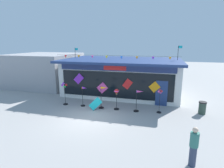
% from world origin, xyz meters
% --- Properties ---
extents(ground_plane, '(80.00, 80.00, 0.00)m').
position_xyz_m(ground_plane, '(0.00, 0.00, 0.00)').
color(ground_plane, '#9E9B99').
extents(kite_shop_building, '(10.83, 6.72, 4.61)m').
position_xyz_m(kite_shop_building, '(0.74, 6.85, 1.69)').
color(kite_shop_building, silver).
rests_on(kite_shop_building, ground_plane).
extents(wind_spinner_far_left, '(0.42, 0.38, 1.83)m').
position_xyz_m(wind_spinner_far_left, '(-2.90, 2.13, 1.18)').
color(wind_spinner_far_left, black).
rests_on(wind_spinner_far_left, ground_plane).
extents(wind_spinner_left, '(0.57, 0.35, 1.56)m').
position_xyz_m(wind_spinner_left, '(-1.30, 2.20, 0.93)').
color(wind_spinner_left, black).
rests_on(wind_spinner_left, ground_plane).
extents(wind_spinner_center_left, '(0.71, 0.39, 1.71)m').
position_xyz_m(wind_spinner_center_left, '(0.28, 2.14, 1.08)').
color(wind_spinner_center_left, black).
rests_on(wind_spinner_center_left, ground_plane).
extents(wind_spinner_center_right, '(0.40, 0.40, 1.57)m').
position_xyz_m(wind_spinner_center_right, '(1.32, 2.18, 1.10)').
color(wind_spinner_center_right, black).
rests_on(wind_spinner_center_right, ground_plane).
extents(wind_spinner_right, '(0.68, 0.38, 1.59)m').
position_xyz_m(wind_spinner_right, '(2.91, 2.16, 0.92)').
color(wind_spinner_right, black).
rests_on(wind_spinner_right, ground_plane).
extents(wind_spinner_far_right, '(0.33, 0.33, 1.74)m').
position_xyz_m(wind_spinner_far_right, '(4.39, 2.31, 1.01)').
color(wind_spinner_far_right, black).
rests_on(wind_spinner_far_right, ground_plane).
extents(person_mid_plaza, '(0.34, 0.34, 1.68)m').
position_xyz_m(person_mid_plaza, '(5.80, -3.22, 0.86)').
color(person_mid_plaza, '#333D56').
rests_on(person_mid_plaza, ground_plane).
extents(trash_bin, '(0.52, 0.52, 0.88)m').
position_xyz_m(trash_bin, '(7.27, 2.90, 0.45)').
color(trash_bin, '#2D4238').
rests_on(trash_bin, ground_plane).
extents(display_kite_on_ground, '(1.01, 0.23, 1.01)m').
position_xyz_m(display_kite_on_ground, '(-0.12, 1.57, 0.50)').
color(display_kite_on_ground, '#19B7BC').
rests_on(display_kite_on_ground, ground_plane).
extents(neighbour_building, '(6.87, 6.76, 3.60)m').
position_xyz_m(neighbour_building, '(-8.66, 7.99, 1.80)').
color(neighbour_building, '#99999E').
rests_on(neighbour_building, ground_plane).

